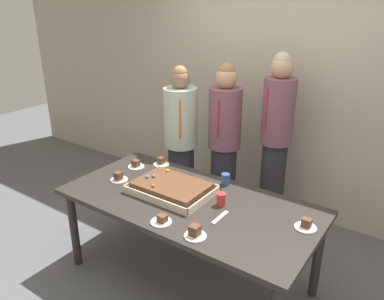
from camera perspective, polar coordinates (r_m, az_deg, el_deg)
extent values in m
plane|color=#5B5B60|center=(3.39, -0.49, -18.75)|extent=(12.00, 12.00, 0.00)
cube|color=#B2A893|center=(4.04, 12.98, 11.29)|extent=(8.00, 0.12, 3.00)
cube|color=#2D2826|center=(2.96, -0.53, -7.85)|extent=(2.01, 0.99, 0.04)
cylinder|color=#2D2826|center=(3.48, -17.44, -11.35)|extent=(0.07, 0.07, 0.72)
cylinder|color=#2D2826|center=(3.94, -8.04, -6.30)|extent=(0.07, 0.07, 0.72)
cylinder|color=#2D2826|center=(3.16, 18.48, -15.17)|extent=(0.07, 0.07, 0.72)
cube|color=beige|center=(3.05, -3.11, -6.33)|extent=(0.64, 0.45, 0.01)
cube|color=beige|center=(2.89, -5.85, -7.47)|extent=(0.64, 0.01, 0.05)
cube|color=beige|center=(3.20, -0.66, -4.31)|extent=(0.64, 0.01, 0.05)
cube|color=beige|center=(3.22, -7.57, -4.27)|extent=(0.01, 0.45, 0.05)
cube|color=beige|center=(2.88, 1.90, -7.50)|extent=(0.01, 0.45, 0.05)
cube|color=brown|center=(3.03, -3.12, -5.61)|extent=(0.57, 0.38, 0.07)
sphere|color=#2D84E0|center=(3.11, -6.81, -4.08)|extent=(0.03, 0.03, 0.03)
sphere|color=#2D84E0|center=(3.12, -5.85, -3.96)|extent=(0.03, 0.03, 0.03)
sphere|color=orange|center=(2.96, -5.91, -5.41)|extent=(0.03, 0.03, 0.03)
sphere|color=yellow|center=(3.20, -3.70, -3.14)|extent=(0.03, 0.03, 0.03)
cylinder|color=white|center=(3.53, -8.45, -2.52)|extent=(0.15, 0.15, 0.01)
cube|color=brown|center=(3.51, -8.52, -2.00)|extent=(0.06, 0.05, 0.06)
cylinder|color=white|center=(3.30, -10.99, -4.46)|extent=(0.15, 0.15, 0.01)
cube|color=brown|center=(3.28, -11.10, -3.88)|extent=(0.06, 0.06, 0.07)
cylinder|color=white|center=(2.53, 0.50, -12.92)|extent=(0.15, 0.15, 0.01)
cube|color=brown|center=(2.51, 0.44, -12.08)|extent=(0.06, 0.06, 0.07)
cylinder|color=white|center=(3.55, -4.66, -2.18)|extent=(0.15, 0.15, 0.01)
cube|color=brown|center=(3.54, -4.71, -1.61)|extent=(0.05, 0.06, 0.06)
cylinder|color=white|center=(2.68, -4.69, -10.82)|extent=(0.15, 0.15, 0.01)
cube|color=brown|center=(2.66, -4.52, -10.28)|extent=(0.06, 0.06, 0.05)
cylinder|color=white|center=(2.72, 16.81, -11.19)|extent=(0.15, 0.15, 0.01)
cube|color=brown|center=(2.71, 16.97, -10.49)|extent=(0.06, 0.05, 0.06)
cylinder|color=#2D5199|center=(3.16, 5.09, -4.46)|extent=(0.07, 0.07, 0.10)
cylinder|color=red|center=(2.86, 4.44, -7.47)|extent=(0.07, 0.07, 0.10)
cube|color=silver|center=(2.73, 4.27, -10.15)|extent=(0.03, 0.20, 0.01)
cylinder|color=#28282D|center=(4.04, -1.63, -4.63)|extent=(0.27, 0.27, 0.80)
cylinder|color=#B7C6B2|center=(3.78, -1.74, 4.93)|extent=(0.34, 0.34, 0.60)
cube|color=orange|center=(3.62, -1.95, 4.65)|extent=(0.04, 0.02, 0.38)
sphere|color=#8C664C|center=(3.69, -1.81, 10.71)|extent=(0.19, 0.19, 0.19)
sphere|color=olive|center=(3.68, -1.82, 11.52)|extent=(0.15, 0.15, 0.15)
cylinder|color=#28282D|center=(3.98, 4.70, -5.00)|extent=(0.26, 0.26, 0.82)
cylinder|color=#7A4C5B|center=(3.71, 5.03, 4.84)|extent=(0.33, 0.33, 0.60)
cube|color=maroon|center=(3.57, 3.99, 4.68)|extent=(0.04, 0.02, 0.38)
sphere|color=tan|center=(3.62, 5.24, 10.86)|extent=(0.21, 0.21, 0.21)
sphere|color=olive|center=(3.61, 5.28, 11.77)|extent=(0.17, 0.17, 0.17)
cylinder|color=#28282D|center=(3.92, 12.00, -5.15)|extent=(0.24, 0.24, 0.91)
cylinder|color=#7A4C5B|center=(3.64, 12.94, 5.72)|extent=(0.30, 0.30, 0.63)
cube|color=maroon|center=(3.53, 11.44, 5.86)|extent=(0.04, 0.02, 0.40)
sphere|color=tan|center=(3.55, 13.51, 12.08)|extent=(0.21, 0.21, 0.21)
sphere|color=#B2A899|center=(3.55, 13.59, 13.00)|extent=(0.16, 0.16, 0.16)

